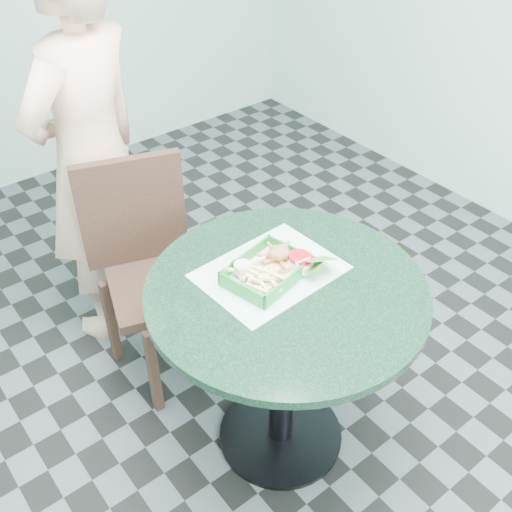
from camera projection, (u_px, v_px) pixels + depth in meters
floor at (280, 435)px, 2.34m from camera, size 4.00×5.00×0.02m
cafe_table at (285, 330)px, 1.98m from camera, size 0.89×0.89×0.75m
dining_chair at (150, 258)px, 2.36m from camera, size 0.41×0.41×0.93m
diner_person at (88, 138)px, 2.30m from camera, size 0.80×0.68×1.86m
placemat at (270, 276)px, 1.93m from camera, size 0.45×0.35×0.00m
food_basket at (267, 278)px, 1.90m from camera, size 0.25×0.19×0.05m
crab_sandwich at (282, 262)px, 1.92m from camera, size 0.12×0.12×0.07m
fries_pile at (254, 278)px, 1.87m from camera, size 0.14×0.15×0.05m
sauce_ramekin at (243, 269)px, 1.89m from camera, size 0.06×0.06×0.03m
garnish_cup at (306, 271)px, 1.89m from camera, size 0.13×0.12×0.05m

